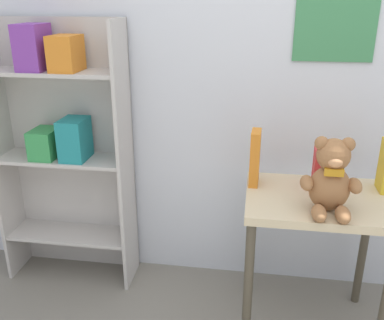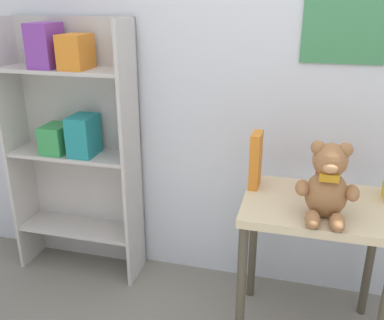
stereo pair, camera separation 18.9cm
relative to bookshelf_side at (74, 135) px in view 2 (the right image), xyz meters
name	(u,v)px [view 2 (the right image)]	position (x,y,z in m)	size (l,w,h in m)	color
wall_back	(281,50)	(1.04, 0.14, 0.45)	(4.80, 0.07, 2.50)	silver
bookshelf_side	(74,135)	(0.00, 0.00, 0.00)	(0.69, 0.24, 1.39)	#BCB7B2
display_table	(315,226)	(1.26, -0.26, -0.23)	(0.62, 0.47, 0.68)	beige
teddy_bear	(327,185)	(1.28, -0.39, 0.02)	(0.24, 0.21, 0.31)	#99663D
book_standing_orange	(256,160)	(0.99, -0.16, 0.01)	(0.04, 0.11, 0.25)	orange
book_standing_red	(320,174)	(1.26, -0.16, -0.03)	(0.04, 0.11, 0.18)	red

